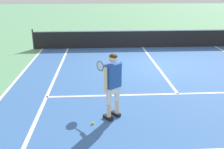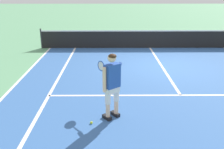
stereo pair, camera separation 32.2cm
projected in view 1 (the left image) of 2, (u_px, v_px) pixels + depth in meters
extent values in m
plane|color=#609E70|center=(156.00, 65.00, 10.86)|extent=(80.00, 80.00, 0.00)
cube|color=#3866A8|center=(164.00, 75.00, 9.64)|extent=(10.98, 9.70, 0.00)
cube|color=white|center=(178.00, 94.00, 7.99)|extent=(8.23, 0.10, 0.01)
cube|color=white|center=(155.00, 64.00, 11.00)|extent=(0.10, 6.40, 0.01)
cube|color=white|center=(55.00, 77.00, 9.41)|extent=(0.10, 9.30, 0.01)
cube|color=white|center=(18.00, 78.00, 9.33)|extent=(0.10, 9.30, 0.01)
cylinder|color=#333338|center=(33.00, 39.00, 13.51)|extent=(0.08, 0.08, 1.07)
cube|color=black|center=(143.00, 39.00, 13.87)|extent=(11.84, 0.02, 0.91)
cube|color=white|center=(143.00, 31.00, 13.71)|extent=(11.84, 0.03, 0.06)
cube|color=black|center=(108.00, 117.00, 6.46)|extent=(0.26, 0.29, 0.09)
cube|color=black|center=(116.00, 114.00, 6.64)|extent=(0.26, 0.29, 0.09)
cylinder|color=beige|center=(109.00, 110.00, 6.36)|extent=(0.11, 0.11, 0.36)
cylinder|color=silver|center=(109.00, 96.00, 6.23)|extent=(0.14, 0.14, 0.41)
cylinder|color=beige|center=(117.00, 107.00, 6.54)|extent=(0.11, 0.11, 0.36)
cylinder|color=silver|center=(117.00, 93.00, 6.41)|extent=(0.14, 0.14, 0.41)
cube|color=silver|center=(113.00, 89.00, 6.27)|extent=(0.39, 0.37, 0.20)
cube|color=#234CAD|center=(113.00, 76.00, 6.16)|extent=(0.43, 0.41, 0.60)
cylinder|color=beige|center=(106.00, 80.00, 6.02)|extent=(0.09, 0.09, 0.62)
cylinder|color=#234CAD|center=(118.00, 67.00, 6.34)|extent=(0.24, 0.26, 0.29)
cylinder|color=beige|center=(114.00, 70.00, 6.56)|extent=(0.25, 0.27, 0.14)
sphere|color=beige|center=(113.00, 58.00, 6.02)|extent=(0.21, 0.21, 0.21)
ellipsoid|color=#382314|center=(113.00, 56.00, 5.99)|extent=(0.28, 0.28, 0.12)
cylinder|color=#232326|center=(108.00, 69.00, 6.73)|extent=(0.15, 0.17, 0.03)
cylinder|color=#1E479E|center=(105.00, 68.00, 6.83)|extent=(0.08, 0.09, 0.02)
torus|color=#1E479E|center=(100.00, 66.00, 6.96)|extent=(0.21, 0.24, 0.30)
cylinder|color=silver|center=(100.00, 66.00, 6.96)|extent=(0.16, 0.20, 0.25)
sphere|color=#CCE02D|center=(93.00, 123.00, 6.22)|extent=(0.07, 0.07, 0.07)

